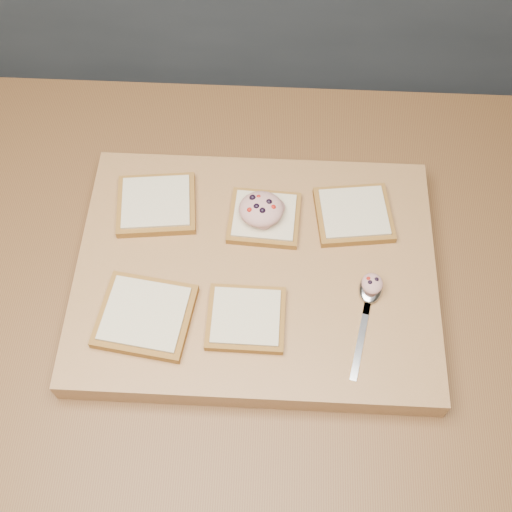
{
  "coord_description": "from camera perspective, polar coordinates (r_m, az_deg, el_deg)",
  "views": [
    {
      "loc": [
        -0.15,
        -0.49,
        1.78
      ],
      "look_at": [
        -0.17,
        -0.01,
        0.97
      ],
      "focal_mm": 45.0,
      "sensor_mm": 36.0,
      "label": 1
    }
  ],
  "objects": [
    {
      "name": "ground",
      "position": [
        1.85,
        5.57,
        -15.22
      ],
      "size": [
        4.0,
        4.0,
        0.0
      ],
      "primitive_type": "plane",
      "color": "#515459",
      "rests_on": "ground"
    },
    {
      "name": "island_counter",
      "position": [
        1.42,
        7.13,
        -10.43
      ],
      "size": [
        2.0,
        0.8,
        0.9
      ],
      "color": "slate",
      "rests_on": "ground"
    },
    {
      "name": "cutting_board",
      "position": [
        0.98,
        -0.0,
        -1.48
      ],
      "size": [
        0.54,
        0.41,
        0.04
      ],
      "primitive_type": "cube",
      "color": "#B37C4C",
      "rests_on": "island_counter"
    },
    {
      "name": "bread_far_left",
      "position": [
        1.03,
        -8.85,
        4.59
      ],
      "size": [
        0.13,
        0.12,
        0.02
      ],
      "color": "#996127",
      "rests_on": "cutting_board"
    },
    {
      "name": "bread_far_center",
      "position": [
        1.0,
        0.74,
        3.45
      ],
      "size": [
        0.11,
        0.11,
        0.02
      ],
      "color": "#996127",
      "rests_on": "cutting_board"
    },
    {
      "name": "bread_far_right",
      "position": [
        1.02,
        8.68,
        3.69
      ],
      "size": [
        0.13,
        0.12,
        0.02
      ],
      "color": "#996127",
      "rests_on": "cutting_board"
    },
    {
      "name": "bread_near_left",
      "position": [
        0.93,
        -9.82,
        -5.24
      ],
      "size": [
        0.14,
        0.14,
        0.02
      ],
      "color": "#996127",
      "rests_on": "cutting_board"
    },
    {
      "name": "bread_near_center",
      "position": [
        0.92,
        -0.9,
        -5.53
      ],
      "size": [
        0.11,
        0.1,
        0.02
      ],
      "color": "#996127",
      "rests_on": "cutting_board"
    },
    {
      "name": "tuna_salad_dollop",
      "position": [
        0.98,
        0.46,
        4.21
      ],
      "size": [
        0.07,
        0.07,
        0.03
      ],
      "color": "tan",
      "rests_on": "bread_far_center"
    },
    {
      "name": "spoon",
      "position": [
        0.95,
        10.03,
        -3.49
      ],
      "size": [
        0.06,
        0.17,
        0.01
      ],
      "color": "silver",
      "rests_on": "cutting_board"
    },
    {
      "name": "spoon_salad",
      "position": [
        0.94,
        10.29,
        -2.41
      ],
      "size": [
        0.03,
        0.03,
        0.02
      ],
      "color": "tan",
      "rests_on": "spoon"
    }
  ]
}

